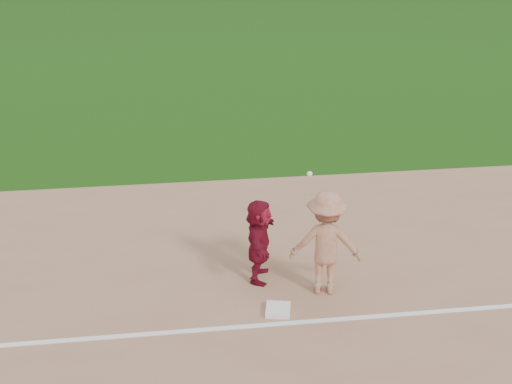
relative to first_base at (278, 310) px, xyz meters
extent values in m
plane|color=#1A460D|center=(-0.11, 0.47, -0.06)|extent=(160.00, 160.00, 0.00)
cube|color=white|center=(-0.11, -0.33, -0.04)|extent=(60.00, 0.10, 0.01)
cube|color=white|center=(0.00, 0.00, 0.00)|extent=(0.47, 0.47, 0.09)
imported|color=maroon|center=(-0.18, 1.07, 0.72)|extent=(0.74, 1.49, 1.54)
imported|color=#9D9DA0|center=(0.89, 0.55, 0.89)|extent=(1.32, 0.91, 1.87)
sphere|color=white|center=(0.56, 0.52, 2.18)|extent=(0.09, 0.09, 0.09)
camera|label=1|loc=(-1.46, -8.62, 6.20)|focal=45.00mm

